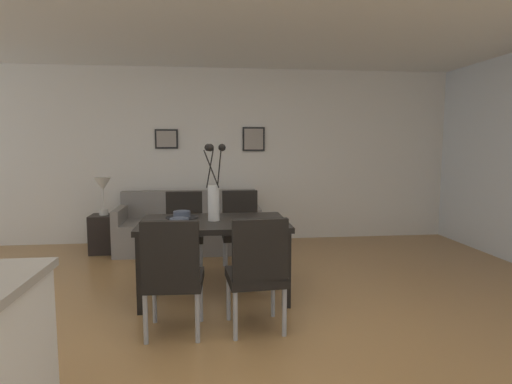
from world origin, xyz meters
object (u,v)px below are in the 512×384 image
dining_chair_far_right (241,226)px  side_table (105,234)px  bowl_near_right (182,214)px  dining_chair_far_left (257,269)px  centerpiece_vase (214,191)px  framed_picture_center (254,139)px  dining_table (214,230)px  sofa (189,230)px  dining_chair_near_left (173,272)px  table_lamp (103,188)px  bowl_near_left (179,221)px  framed_picture_left (166,139)px  dining_chair_near_right (184,228)px

dining_chair_far_right → side_table: bearing=152.1°
bowl_near_right → side_table: size_ratio=0.33×
dining_chair_far_left → centerpiece_vase: (-0.32, 0.86, 0.51)m
centerpiece_vase → framed_picture_center: 2.52m
dining_table → bowl_near_right: bowl_near_right is taller
dining_table → sofa: size_ratio=0.72×
dining_chair_far_right → centerpiece_vase: centerpiece_vase is taller
dining_chair_near_left → dining_chair_far_right: (0.66, 1.74, 0.00)m
dining_chair_far_right → centerpiece_vase: bearing=-110.6°
table_lamp → bowl_near_left: bearing=-60.6°
framed_picture_left → bowl_near_left: bearing=-82.6°
dining_table → dining_chair_far_left: (0.32, -0.86, -0.14)m
side_table → framed_picture_center: size_ratio=1.44×
dining_chair_far_right → sofa: (-0.65, 1.00, -0.23)m
dining_chair_far_left → bowl_near_right: bearing=120.8°
bowl_near_right → table_lamp: size_ratio=0.33×
bowl_near_right → framed_picture_center: (0.96, 2.18, 0.77)m
dining_table → bowl_near_right: (-0.31, 0.20, 0.13)m
dining_table → side_table: 2.36m
dining_table → dining_chair_near_left: (-0.33, -0.87, -0.14)m
dining_chair_near_left → centerpiece_vase: bearing=69.3°
dining_table → dining_chair_far_right: dining_chair_far_right is taller
dining_chair_far_right → framed_picture_left: bearing=123.1°
dining_chair_near_left → dining_chair_far_right: size_ratio=1.00×
dining_chair_far_left → table_lamp: table_lamp is taller
dining_chair_far_right → bowl_near_left: bearing=-120.9°
dining_chair_far_right → bowl_near_right: size_ratio=5.41×
dining_chair_near_right → table_lamp: size_ratio=1.80×
centerpiece_vase → framed_picture_left: bearing=105.3°
side_table → bowl_near_right: bearing=-54.8°
dining_chair_far_left → bowl_near_right: 1.27m
dining_chair_near_left → bowl_near_left: bearing=88.9°
centerpiece_vase → framed_picture_left: framed_picture_left is taller
side_table → framed_picture_center: (2.11, 0.56, 1.29)m
dining_chair_far_right → bowl_near_left: 1.28m
dining_chair_near_left → dining_chair_far_left: (0.65, 0.01, 0.00)m
dining_chair_near_right → framed_picture_center: 2.10m
dining_chair_far_left → side_table: (-1.77, 2.68, -0.25)m
dining_chair_near_left → framed_picture_left: bearing=95.7°
sofa → framed_picture_center: bearing=27.3°
side_table → framed_picture_left: (0.81, 0.56, 1.29)m
bowl_near_left → bowl_near_right: same height
bowl_near_right → table_lamp: bearing=125.2°
dining_chair_near_left → bowl_near_left: 0.72m
dining_table → bowl_near_right: bearing=147.2°
dining_chair_near_left → dining_chair_near_right: size_ratio=1.00×
dining_table → bowl_near_left: (-0.31, -0.20, 0.13)m
dining_chair_far_right → table_lamp: size_ratio=1.80×
dining_chair_far_left → dining_chair_far_right: 1.74m
dining_table → framed_picture_left: size_ratio=4.17×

